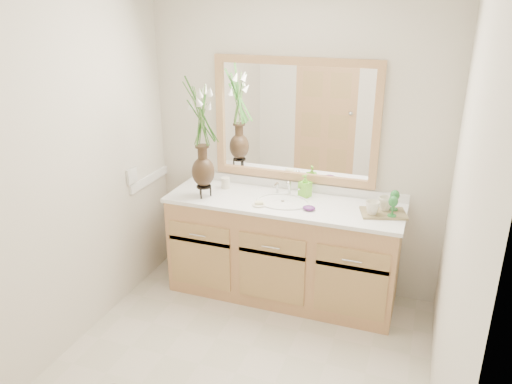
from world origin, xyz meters
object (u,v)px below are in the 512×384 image
at_px(flower_vase, 201,124).
at_px(tray, 383,213).
at_px(soap_bottle, 305,187).
at_px(tumbler, 225,183).

height_order(flower_vase, tray, flower_vase).
bearing_deg(tray, soap_bottle, 150.54).
distance_m(flower_vase, soap_bottle, 0.94).
distance_m(flower_vase, tumbler, 0.59).
xyz_separation_m(tumbler, soap_bottle, (0.66, 0.04, 0.04)).
height_order(soap_bottle, tray, soap_bottle).
height_order(tumbler, tray, tumbler).
bearing_deg(flower_vase, tray, 5.22).
relative_size(flower_vase, tumbler, 9.51).
distance_m(soap_bottle, tray, 0.65).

